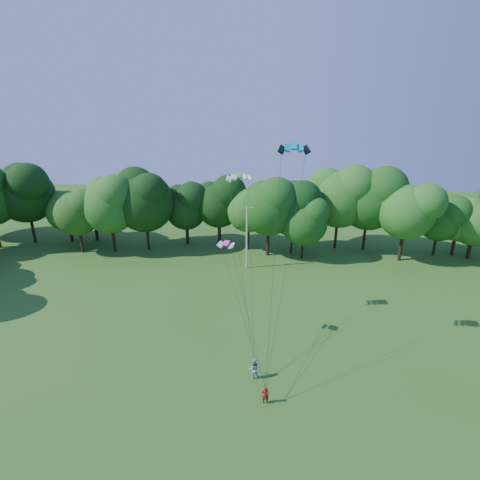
{
  "coord_description": "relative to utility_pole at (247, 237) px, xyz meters",
  "views": [
    {
      "loc": [
        1.78,
        -17.89,
        22.34
      ],
      "look_at": [
        -0.73,
        13.0,
        10.55
      ],
      "focal_mm": 28.0,
      "sensor_mm": 36.0,
      "label": 1
    }
  ],
  "objects": [
    {
      "name": "ground",
      "position": [
        1.18,
        -29.8,
        -4.57
      ],
      "size": [
        160.0,
        160.0,
        0.0
      ],
      "primitive_type": "plane",
      "color": "#2B5C19",
      "rests_on": "ground"
    },
    {
      "name": "tree_back_center",
      "position": [
        6.45,
        5.88,
        3.64
      ],
      "size": [
        9.03,
        9.03,
        13.14
      ],
      "color": "#311F13",
      "rests_on": "ground"
    },
    {
      "name": "kite_pink",
      "position": [
        -0.82,
        -16.65,
        5.58
      ],
      "size": [
        1.69,
        1.13,
        0.3
      ],
      "rotation": [
        0.0,
        0.0,
        -0.27
      ],
      "color": "#F744A9",
      "rests_on": "ground"
    },
    {
      "name": "kite_green",
      "position": [
        -0.03,
        -12.46,
        10.86
      ],
      "size": [
        2.5,
        1.44,
        0.38
      ],
      "rotation": [
        0.0,
        0.0,
        0.17
      ],
      "color": "#1FD325",
      "rests_on": "ground"
    },
    {
      "name": "kite_teal",
      "position": [
        4.78,
        -17.07,
        14.21
      ],
      "size": [
        2.45,
        1.09,
        0.56
      ],
      "rotation": [
        0.0,
        0.0,
        0.01
      ],
      "color": "#0591A5",
      "rests_on": "ground"
    },
    {
      "name": "utility_pole",
      "position": [
        0.0,
        0.0,
        0.0
      ],
      "size": [
        1.73,
        0.61,
        8.93
      ],
      "rotation": [
        0.0,
        0.0,
        0.3
      ],
      "color": "beige",
      "rests_on": "ground"
    },
    {
      "name": "tree_back_west",
      "position": [
        -25.6,
        3.62,
        1.93
      ],
      "size": [
        7.16,
        7.16,
        10.41
      ],
      "color": "#322214",
      "rests_on": "ground"
    },
    {
      "name": "kite_flyer_left",
      "position": [
        3.06,
        -24.77,
        -3.79
      ],
      "size": [
        0.6,
        0.42,
        1.56
      ],
      "primitive_type": "imported",
      "rotation": [
        0.0,
        0.0,
        3.22
      ],
      "color": "maroon",
      "rests_on": "ground"
    },
    {
      "name": "kite_flyer_right",
      "position": [
        2.04,
        -21.98,
        -3.64
      ],
      "size": [
        1.02,
        0.86,
        1.86
      ],
      "primitive_type": "imported",
      "rotation": [
        0.0,
        0.0,
        3.33
      ],
      "color": "#9AADD6",
      "rests_on": "ground"
    },
    {
      "name": "tree_back_east",
      "position": [
        30.79,
        7.13,
        1.72
      ],
      "size": [
        6.92,
        6.92,
        10.07
      ],
      "color": "black",
      "rests_on": "ground"
    }
  ]
}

